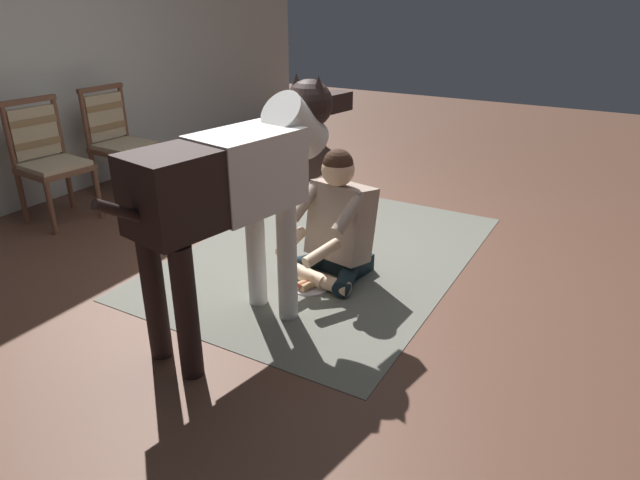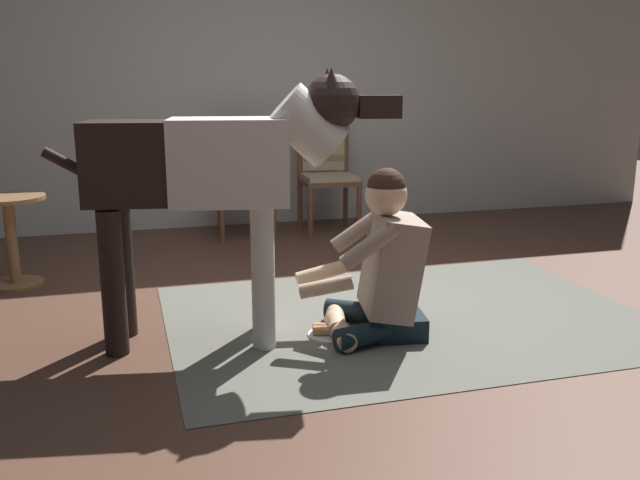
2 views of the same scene
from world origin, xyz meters
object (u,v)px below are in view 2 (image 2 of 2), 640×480
object	(u,v)px
person_sitting_on_floor	(382,268)
large_dog	(216,170)
dining_chair_left_of_pair	(244,171)
hot_dog_on_plate	(331,331)
dining_chair_right_of_pair	(326,168)
round_side_table	(11,233)

from	to	relation	value
person_sitting_on_floor	large_dog	xyz separation A→B (m)	(-0.80, 0.14, 0.50)
dining_chair_left_of_pair	person_sitting_on_floor	distance (m)	2.52
person_sitting_on_floor	hot_dog_on_plate	xyz separation A→B (m)	(-0.25, 0.05, -0.33)
dining_chair_right_of_pair	dining_chair_left_of_pair	bearing A→B (deg)	-179.97
dining_chair_right_of_pair	person_sitting_on_floor	xyz separation A→B (m)	(-0.46, -2.50, -0.19)
large_dog	round_side_table	xyz separation A→B (m)	(-1.12, 1.30, -0.51)
round_side_table	dining_chair_right_of_pair	bearing A→B (deg)	23.90
round_side_table	person_sitting_on_floor	bearing A→B (deg)	-36.99
dining_chair_left_of_pair	large_dog	size ratio (longest dim) A/B	0.59
dining_chair_left_of_pair	hot_dog_on_plate	size ratio (longest dim) A/B	4.07
hot_dog_on_plate	round_side_table	size ratio (longest dim) A/B	0.42
dining_chair_right_of_pair	round_side_table	size ratio (longest dim) A/B	1.70
dining_chair_right_of_pair	hot_dog_on_plate	bearing A→B (deg)	-106.17
person_sitting_on_floor	hot_dog_on_plate	distance (m)	0.42
dining_chair_left_of_pair	hot_dog_on_plate	world-z (taller)	dining_chair_left_of_pair
round_side_table	large_dog	bearing A→B (deg)	-49.26
dining_chair_left_of_pair	round_side_table	bearing A→B (deg)	-147.68
large_dog	person_sitting_on_floor	bearing A→B (deg)	-10.22
dining_chair_left_of_pair	person_sitting_on_floor	xyz separation A→B (m)	(0.25, -2.50, -0.19)
dining_chair_right_of_pair	large_dog	xyz separation A→B (m)	(-1.26, -2.36, 0.31)
person_sitting_on_floor	dining_chair_left_of_pair	bearing A→B (deg)	95.79
large_dog	dining_chair_left_of_pair	bearing A→B (deg)	76.99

